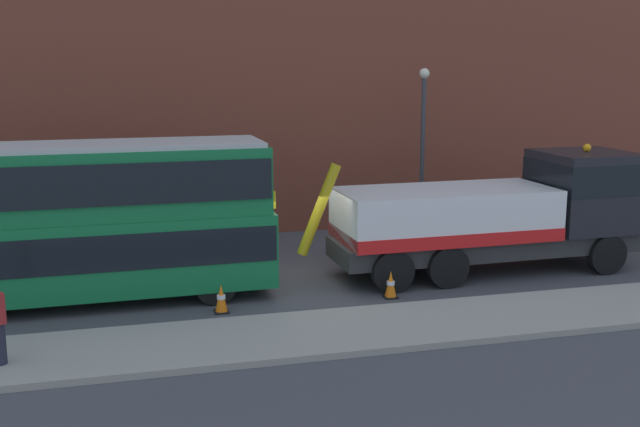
# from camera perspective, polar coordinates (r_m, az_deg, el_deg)

# --- Properties ---
(ground_plane) EXTENTS (120.00, 120.00, 0.00)m
(ground_plane) POSITION_cam_1_polar(r_m,az_deg,el_deg) (21.12, -1.46, -5.24)
(ground_plane) COLOR #424247
(near_kerb) EXTENTS (60.00, 2.80, 0.15)m
(near_kerb) POSITION_cam_1_polar(r_m,az_deg,el_deg) (17.24, 1.78, -8.84)
(near_kerb) COLOR gray
(near_kerb) RESTS_ON ground_plane
(building_facade) EXTENTS (60.00, 1.50, 16.00)m
(building_facade) POSITION_cam_1_polar(r_m,az_deg,el_deg) (27.18, -5.06, 15.60)
(building_facade) COLOR brown
(building_facade) RESTS_ON ground_plane
(recovery_tow_truck) EXTENTS (10.17, 2.81, 3.67)m
(recovery_tow_truck) POSITION_cam_1_polar(r_m,az_deg,el_deg) (22.50, 13.51, 0.09)
(recovery_tow_truck) COLOR #2D2D2D
(recovery_tow_truck) RESTS_ON ground_plane
(double_decker_bus) EXTENTS (11.09, 2.76, 4.06)m
(double_decker_bus) POSITION_cam_1_polar(r_m,az_deg,el_deg) (19.86, -19.64, -0.34)
(double_decker_bus) COLOR #146B38
(double_decker_bus) RESTS_ON ground_plane
(traffic_cone_near_bus) EXTENTS (0.36, 0.36, 0.72)m
(traffic_cone_near_bus) POSITION_cam_1_polar(r_m,az_deg,el_deg) (18.74, -7.45, -6.41)
(traffic_cone_near_bus) COLOR orange
(traffic_cone_near_bus) RESTS_ON ground_plane
(traffic_cone_midway) EXTENTS (0.36, 0.36, 0.72)m
(traffic_cone_midway) POSITION_cam_1_polar(r_m,az_deg,el_deg) (19.80, 5.35, -5.39)
(traffic_cone_midway) COLOR orange
(traffic_cone_midway) RESTS_ON ground_plane
(street_lamp) EXTENTS (0.36, 0.36, 5.83)m
(street_lamp) POSITION_cam_1_polar(r_m,az_deg,el_deg) (26.64, 7.75, 5.73)
(street_lamp) COLOR #38383D
(street_lamp) RESTS_ON ground_plane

